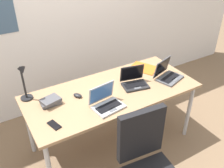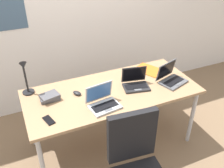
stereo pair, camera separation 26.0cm
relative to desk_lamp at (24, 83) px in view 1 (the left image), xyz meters
The scene contains 11 objects.
ground_plane 1.26m from the desk_lamp, 19.03° to the right, with size 12.00×12.00×0.00m, color #7A6047.
wall_back 1.20m from the desk_lamp, 45.90° to the left, with size 6.00×0.13×2.60m.
desk 0.88m from the desk_lamp, 19.03° to the right, with size 1.80×0.80×0.74m.
desk_lamp is the anchor object (origin of this frame).
laptop_far_corner 1.52m from the desk_lamp, 14.55° to the right, with size 0.34×0.31×0.21m.
laptop_by_keyboard 0.80m from the desk_lamp, 38.02° to the right, with size 0.31×0.27×0.21m.
laptop_back_left 1.11m from the desk_lamp, 16.09° to the right, with size 0.30×0.26×0.20m.
computer_mouse 0.52m from the desk_lamp, 24.04° to the right, with size 0.06×0.10×0.03m, color black.
cell_phone 0.53m from the desk_lamp, 78.92° to the right, with size 0.06×0.14×0.01m, color black.
book_stack 0.30m from the desk_lamp, 45.25° to the right, with size 0.20×0.17×0.06m.
paper_folder_near_mouse 1.39m from the desk_lamp, ahead, with size 0.23×0.31×0.01m, color orange.
Camera 1 is at (-1.12, -1.89, 2.22)m, focal length 40.86 mm.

